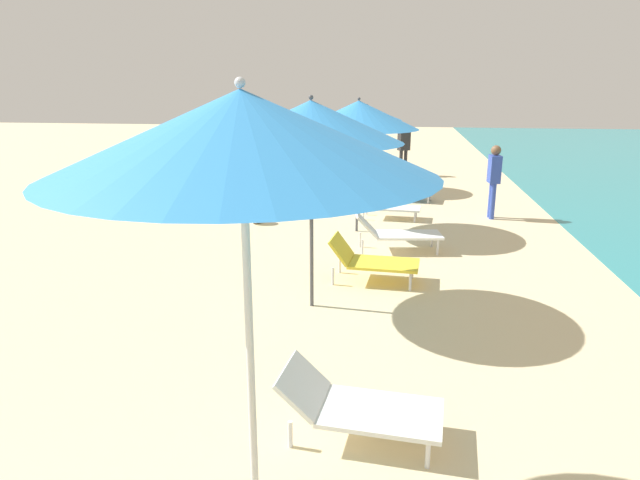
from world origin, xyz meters
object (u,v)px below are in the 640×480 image
object	(u,v)px
umbrella_third	(311,122)
umbrella_fourth	(359,115)
umbrella_second	(242,134)
umbrella_farthest	(367,113)
person_walking_mid	(404,145)
person_walking_near	(287,142)
lounger_fourth_inland	(396,232)
lounger_fourth_shoreside	(388,206)
lounger_second_shoreside	(357,405)
lounger_farthest_inland	(406,189)
lounger_farthest_shoreside	(385,176)
person_walking_far	(494,175)
lounger_third_shoreside	(371,260)
beach_ball	(257,214)

from	to	relation	value
umbrella_third	umbrella_fourth	xyz separation A→B (m)	(0.27, 3.97, -0.13)
umbrella_second	umbrella_farthest	distance (m)	12.30
person_walking_mid	person_walking_near	bearing A→B (deg)	54.34
umbrella_second	umbrella_third	size ratio (longest dim) A/B	1.06
umbrella_third	lounger_fourth_inland	bearing A→B (deg)	68.60
umbrella_third	umbrella_farthest	distance (m)	8.48
lounger_fourth_shoreside	lounger_second_shoreside	bearing A→B (deg)	-85.46
umbrella_third	lounger_farthest_inland	bearing A→B (deg)	80.10
lounger_farthest_shoreside	person_walking_near	xyz separation A→B (m)	(-3.35, 2.10, 0.71)
umbrella_farthest	person_walking_far	distance (m)	4.33
umbrella_third	person_walking_near	size ratio (longest dim) A/B	1.72
umbrella_fourth	umbrella_farthest	size ratio (longest dim) A/B	1.12
lounger_second_shoreside	umbrella_third	distance (m)	3.57
lounger_fourth_shoreside	umbrella_fourth	bearing A→B (deg)	-111.96
umbrella_second	umbrella_fourth	distance (m)	7.80
person_walking_far	lounger_third_shoreside	bearing A→B (deg)	57.33
umbrella_third	person_walking_far	xyz separation A→B (m)	(3.09, 5.51, -1.45)
lounger_second_shoreside	lounger_fourth_inland	size ratio (longest dim) A/B	0.87
lounger_fourth_shoreside	person_walking_near	size ratio (longest dim) A/B	0.86
lounger_fourth_inland	lounger_farthest_inland	xyz separation A→B (m)	(0.20, 4.49, -0.06)
umbrella_third	lounger_fourth_shoreside	bearing A→B (deg)	80.50
lounger_farthest_inland	umbrella_second	bearing A→B (deg)	-87.66
umbrella_third	lounger_second_shoreside	bearing A→B (deg)	-73.31
umbrella_third	person_walking_far	world-z (taller)	umbrella_third
umbrella_second	person_walking_far	bearing A→B (deg)	73.01
lounger_fourth_inland	person_walking_mid	distance (m)	8.60
lounger_farthest_shoreside	lounger_farthest_inland	distance (m)	2.38
umbrella_third	person_walking_far	size ratio (longest dim) A/B	1.71
beach_ball	lounger_second_shoreside	bearing A→B (deg)	-69.10
umbrella_third	lounger_farthest_shoreside	size ratio (longest dim) A/B	1.94
umbrella_second	lounger_second_shoreside	bearing A→B (deg)	60.98
person_walking_near	lounger_farthest_shoreside	bearing A→B (deg)	-121.72
umbrella_farthest	person_walking_far	world-z (taller)	umbrella_farthest
lounger_second_shoreside	person_walking_mid	size ratio (longest dim) A/B	0.85
person_walking_near	person_walking_far	distance (m)	8.38
person_walking_mid	beach_ball	xyz separation A→B (m)	(-3.03, -6.95, -0.78)
lounger_third_shoreside	lounger_fourth_inland	bearing A→B (deg)	82.41
umbrella_fourth	beach_ball	xyz separation A→B (m)	(-2.14, 0.34, -2.09)
umbrella_fourth	umbrella_farthest	xyz separation A→B (m)	(-0.14, 4.50, -0.19)
umbrella_third	lounger_farthest_inland	distance (m)	7.59
lounger_second_shoreside	person_walking_near	xyz separation A→B (m)	(-3.52, 14.34, 0.66)
umbrella_farthest	lounger_farthest_shoreside	xyz separation A→B (m)	(0.52, 1.01, -1.84)
lounger_fourth_inland	lounger_farthest_inland	bearing A→B (deg)	78.69
lounger_farthest_inland	umbrella_third	bearing A→B (deg)	-92.31
umbrella_second	lounger_third_shoreside	distance (m)	5.40
lounger_fourth_shoreside	person_walking_mid	size ratio (longest dim) A/B	0.84
lounger_second_shoreside	beach_ball	distance (m)	7.57
person_walking_far	beach_ball	size ratio (longest dim) A/B	4.12
umbrella_second	person_walking_mid	xyz separation A→B (m)	(0.92, 15.09, -1.61)
lounger_fourth_shoreside	umbrella_farthest	world-z (taller)	umbrella_farthest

